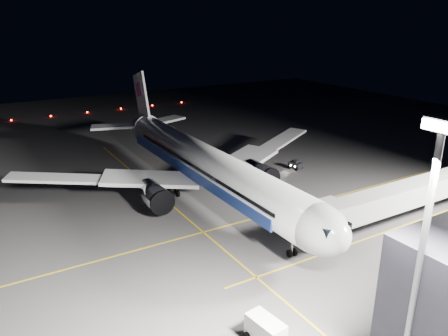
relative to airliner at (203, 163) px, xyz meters
name	(u,v)px	position (x,y,z in m)	size (l,w,h in m)	color
ground	(207,197)	(1.08, 0.00, -5.16)	(200.00, 200.00, 0.00)	#4C4C4F
guide_line_main	(242,222)	(11.08, 0.00, -5.16)	(0.25, 80.00, 0.01)	gold
guide_line_cross	(171,205)	(1.08, -6.00, -5.16)	(70.00, 0.25, 0.01)	gold
guide_line_side	(362,240)	(23.08, 10.00, -5.16)	(0.25, 40.00, 0.01)	gold
airliner	(203,163)	(0.00, 0.00, 0.00)	(61.48, 54.22, 16.64)	silver
jet_bridge	(410,193)	(23.08, 18.06, -0.58)	(3.60, 34.40, 6.30)	#B2B2B7
floodlight_mast_south	(422,247)	(41.08, -6.01, 7.21)	(2.40, 0.67, 20.70)	#59595E
taxiway_lights	(87,112)	(-70.92, 0.00, -4.94)	(0.44, 60.44, 0.44)	#FF140A
service_truck	(269,333)	(31.96, -10.92, -3.92)	(4.75, 2.45, 2.33)	silver
baggage_tug	(295,165)	(-2.22, 20.12, -4.40)	(2.63, 2.30, 1.66)	black
safety_cone_a	(256,202)	(7.08, 4.94, -4.83)	(0.45, 0.45, 0.67)	#F8520A
safety_cone_b	(300,191)	(7.08, 13.39, -4.90)	(0.35, 0.35, 0.52)	#F8520A
safety_cone_c	(229,180)	(-2.62, 6.27, -4.82)	(0.45, 0.45, 0.68)	#F8520A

